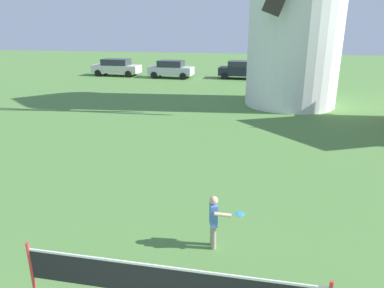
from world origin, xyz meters
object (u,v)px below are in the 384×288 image
parked_car_cream (116,67)px  parked_car_silver (171,69)px  parked_car_black (240,70)px  tennis_net (168,282)px  player_far (215,219)px

parked_car_cream → parked_car_silver: same height
parked_car_cream → parked_car_silver: (5.45, -0.41, -0.00)m
parked_car_black → tennis_net: bearing=-88.4°
tennis_net → player_far: (0.47, 2.10, 0.01)m
player_far → parked_car_silver: bearing=106.5°
parked_car_silver → parked_car_black: bearing=6.7°
player_far → parked_car_silver: parked_car_silver is taller
tennis_net → parked_car_black: parked_car_black is taller
player_far → parked_car_silver: 26.28m
parked_car_black → player_far: bearing=-87.3°
tennis_net → parked_car_black: bearing=91.6°
tennis_net → player_far: 2.15m
parked_car_black → parked_car_cream: bearing=-178.4°
player_far → parked_car_black: bearing=92.7°
parked_car_silver → parked_car_black: same height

